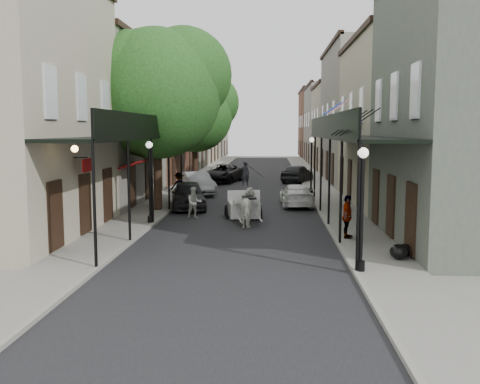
# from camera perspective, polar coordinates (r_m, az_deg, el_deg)

# --- Properties ---
(ground) EXTENTS (140.00, 140.00, 0.00)m
(ground) POSITION_cam_1_polar(r_m,az_deg,el_deg) (18.47, -1.10, -6.95)
(ground) COLOR gray
(ground) RESTS_ON ground
(road) EXTENTS (8.00, 90.00, 0.01)m
(road) POSITION_cam_1_polar(r_m,az_deg,el_deg) (38.17, 1.20, 0.13)
(road) COLOR black
(road) RESTS_ON ground
(sidewalk_left) EXTENTS (2.20, 90.00, 0.12)m
(sidewalk_left) POSITION_cam_1_polar(r_m,az_deg,el_deg) (38.67, -6.22, 0.26)
(sidewalk_left) COLOR gray
(sidewalk_left) RESTS_ON ground
(sidewalk_right) EXTENTS (2.20, 90.00, 0.12)m
(sidewalk_right) POSITION_cam_1_polar(r_m,az_deg,el_deg) (38.31, 8.69, 0.16)
(sidewalk_right) COLOR gray
(sidewalk_right) RESTS_ON ground
(building_row_left) EXTENTS (5.00, 80.00, 10.50)m
(building_row_left) POSITION_cam_1_polar(r_m,az_deg,el_deg) (48.94, -8.55, 7.65)
(building_row_left) COLOR #A8A186
(building_row_left) RESTS_ON ground
(building_row_right) EXTENTS (5.00, 80.00, 10.50)m
(building_row_right) POSITION_cam_1_polar(r_m,az_deg,el_deg) (48.45, 11.97, 7.59)
(building_row_right) COLOR gray
(building_row_right) RESTS_ON ground
(gallery_left) EXTENTS (2.20, 18.05, 4.88)m
(gallery_left) POSITION_cam_1_polar(r_m,az_deg,el_deg) (25.63, -10.70, 5.89)
(gallery_left) COLOR black
(gallery_left) RESTS_ON sidewalk_left
(gallery_right) EXTENTS (2.20, 18.05, 4.88)m
(gallery_right) POSITION_cam_1_polar(r_m,az_deg,el_deg) (25.11, 11.15, 5.87)
(gallery_right) COLOR black
(gallery_right) RESTS_ON sidewalk_right
(tree_near) EXTENTS (7.31, 6.80, 9.63)m
(tree_near) POSITION_cam_1_polar(r_m,az_deg,el_deg) (28.71, -8.07, 10.88)
(tree_near) COLOR #382619
(tree_near) RESTS_ON sidewalk_left
(tree_far) EXTENTS (6.45, 6.00, 8.61)m
(tree_far) POSITION_cam_1_polar(r_m,az_deg,el_deg) (42.48, -4.37, 8.66)
(tree_far) COLOR #382619
(tree_far) RESTS_ON sidewalk_left
(lamppost_right_near) EXTENTS (0.32, 0.32, 3.71)m
(lamppost_right_near) POSITION_cam_1_polar(r_m,az_deg,el_deg) (16.29, 12.86, -1.61)
(lamppost_right_near) COLOR black
(lamppost_right_near) RESTS_ON sidewalk_right
(lamppost_left) EXTENTS (0.32, 0.32, 3.71)m
(lamppost_left) POSITION_cam_1_polar(r_m,az_deg,el_deg) (24.63, -9.59, 1.22)
(lamppost_left) COLOR black
(lamppost_left) RESTS_ON sidewalk_left
(lamppost_right_far) EXTENTS (0.32, 0.32, 3.71)m
(lamppost_right_far) POSITION_cam_1_polar(r_m,az_deg,el_deg) (36.07, 7.62, 2.96)
(lamppost_right_far) COLOR black
(lamppost_right_far) RESTS_ON sidewalk_right
(horse) EXTENTS (1.24, 2.14, 1.70)m
(horse) POSITION_cam_1_polar(r_m,az_deg,el_deg) (24.17, 1.00, -1.65)
(horse) COLOR white
(horse) RESTS_ON ground
(carriage) EXTENTS (1.98, 2.71, 2.85)m
(carriage) POSITION_cam_1_polar(r_m,az_deg,el_deg) (26.75, 0.29, -0.30)
(carriage) COLOR black
(carriage) RESTS_ON ground
(pedestrian_walking) EXTENTS (0.92, 0.82, 1.56)m
(pedestrian_walking) POSITION_cam_1_polar(r_m,az_deg,el_deg) (26.36, -4.90, -1.14)
(pedestrian_walking) COLOR beige
(pedestrian_walking) RESTS_ON ground
(pedestrian_sidewalk_left) EXTENTS (1.20, 0.95, 1.64)m
(pedestrian_sidewalk_left) POSITION_cam_1_polar(r_m,az_deg,el_deg) (32.85, -6.51, 0.67)
(pedestrian_sidewalk_left) COLOR gray
(pedestrian_sidewalk_left) RESTS_ON sidewalk_left
(pedestrian_sidewalk_right) EXTENTS (0.67, 1.07, 1.70)m
(pedestrian_sidewalk_right) POSITION_cam_1_polar(r_m,az_deg,el_deg) (21.28, 11.37, -2.60)
(pedestrian_sidewalk_right) COLOR gray
(pedestrian_sidewalk_right) RESTS_ON sidewalk_right
(car_left_near) EXTENTS (2.61, 4.79, 1.54)m
(car_left_near) POSITION_cam_1_polar(r_m,az_deg,el_deg) (29.57, -5.53, -0.31)
(car_left_near) COLOR black
(car_left_near) RESTS_ON ground
(car_left_mid) EXTENTS (3.29, 4.91, 1.53)m
(car_left_mid) POSITION_cam_1_polar(r_m,az_deg,el_deg) (35.99, -4.68, 0.93)
(car_left_mid) COLOR gray
(car_left_mid) RESTS_ON ground
(car_left_far) EXTENTS (3.64, 5.79, 1.49)m
(car_left_far) POSITION_cam_1_polar(r_m,az_deg,el_deg) (44.36, -1.87, 2.00)
(car_left_far) COLOR black
(car_left_far) RESTS_ON ground
(car_right_near) EXTENTS (1.93, 4.42, 1.27)m
(car_right_near) POSITION_cam_1_polar(r_m,az_deg,el_deg) (30.63, 6.05, -0.34)
(car_right_near) COLOR white
(car_right_near) RESTS_ON ground
(car_right_far) EXTENTS (3.20, 4.76, 1.50)m
(car_right_far) POSITION_cam_1_polar(r_m,az_deg,el_deg) (44.48, 6.15, 1.99)
(car_right_far) COLOR black
(car_right_far) RESTS_ON ground
(trash_bags) EXTENTS (0.87, 1.02, 0.51)m
(trash_bags) POSITION_cam_1_polar(r_m,az_deg,el_deg) (18.52, 16.83, -6.06)
(trash_bags) COLOR black
(trash_bags) RESTS_ON sidewalk_right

